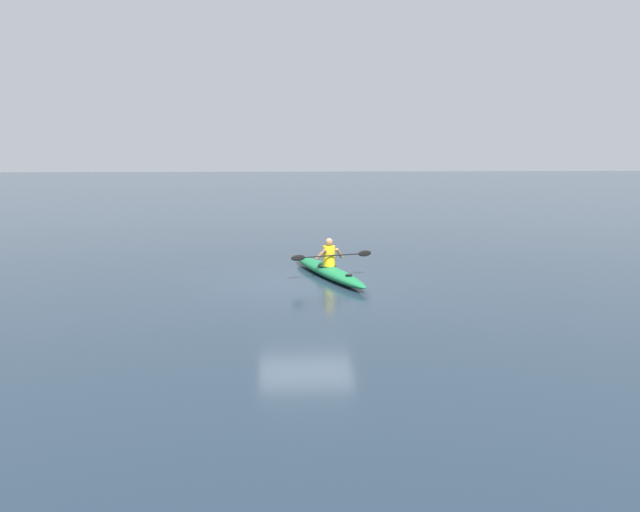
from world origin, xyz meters
name	(u,v)px	position (x,y,z in m)	size (l,w,h in m)	color
ground_plane	(306,283)	(0.00, 0.00, 0.00)	(160.00, 160.00, 0.00)	#1E2D3D
kayak	(328,271)	(-0.64, -0.81, 0.16)	(2.00, 4.69, 0.31)	#19723F
kayaker	(329,254)	(-0.68, -0.69, 0.64)	(2.25, 0.76, 0.77)	yellow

